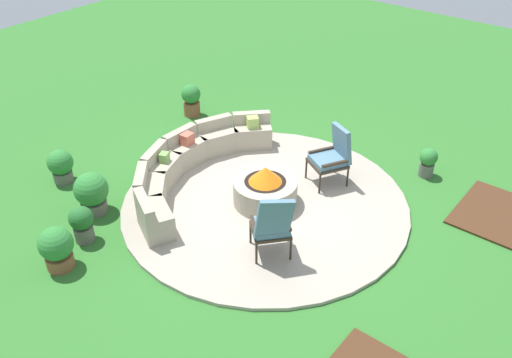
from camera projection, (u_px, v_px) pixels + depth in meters
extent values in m
plane|color=#2D6B28|center=(265.00, 205.00, 9.58)|extent=(24.00, 24.00, 0.00)
cylinder|color=#9E9384|center=(265.00, 203.00, 9.57)|extent=(4.92, 4.92, 0.06)
cube|color=#472B19|center=(507.00, 218.00, 9.24)|extent=(1.54, 1.58, 0.04)
cylinder|color=#9E937F|center=(265.00, 192.00, 9.43)|extent=(1.09, 1.09, 0.43)
cylinder|color=black|center=(265.00, 183.00, 9.33)|extent=(0.71, 0.71, 0.06)
cone|color=orange|center=(265.00, 174.00, 9.23)|extent=(0.57, 0.57, 0.28)
cube|color=#9E937F|center=(252.00, 136.00, 11.00)|extent=(0.84, 0.84, 0.45)
cube|color=#9E937F|center=(251.00, 117.00, 10.94)|extent=(0.64, 0.63, 0.22)
cube|color=#9E937F|center=(217.00, 141.00, 10.82)|extent=(0.85, 0.70, 0.45)
cube|color=#9E937F|center=(214.00, 123.00, 10.74)|extent=(0.74, 0.43, 0.22)
cube|color=#9E937F|center=(187.00, 153.00, 10.45)|extent=(0.75, 0.47, 0.45)
cube|color=#9E937F|center=(180.00, 135.00, 10.34)|extent=(0.74, 0.18, 0.22)
cube|color=#9E937F|center=(163.00, 171.00, 9.93)|extent=(0.85, 0.68, 0.45)
cube|color=#9E937F|center=(154.00, 154.00, 9.78)|extent=(0.75, 0.40, 0.22)
cube|color=#9E937F|center=(152.00, 194.00, 9.34)|extent=(0.85, 0.83, 0.45)
cube|color=#9E937F|center=(141.00, 178.00, 9.15)|extent=(0.66, 0.61, 0.22)
cube|color=#9E937F|center=(156.00, 220.00, 8.76)|extent=(0.73, 0.86, 0.45)
cube|color=#9E937F|center=(144.00, 205.00, 8.53)|extent=(0.48, 0.73, 0.22)
cube|color=#93B756|center=(253.00, 122.00, 10.78)|extent=(0.29, 0.28, 0.22)
cube|color=#BC5B47|center=(187.00, 139.00, 10.24)|extent=(0.23, 0.20, 0.21)
cube|color=#70A34C|center=(164.00, 157.00, 9.74)|extent=(0.21, 0.19, 0.17)
cylinder|color=#2D2319|center=(251.00, 233.00, 8.55)|extent=(0.04, 0.04, 0.38)
cylinder|color=#2D2319|center=(283.00, 229.00, 8.63)|extent=(0.04, 0.04, 0.38)
cylinder|color=#2D2319|center=(256.00, 254.00, 8.15)|extent=(0.04, 0.04, 0.38)
cylinder|color=#2D2319|center=(291.00, 250.00, 8.23)|extent=(0.04, 0.04, 0.38)
cube|color=#2D2319|center=(270.00, 230.00, 8.27)|extent=(0.76, 0.76, 0.05)
cube|color=slate|center=(270.00, 227.00, 8.23)|extent=(0.70, 0.70, 0.09)
cube|color=slate|center=(274.00, 220.00, 7.88)|extent=(0.45, 0.49, 0.75)
cube|color=#2D2319|center=(254.00, 225.00, 8.16)|extent=(0.33, 0.37, 0.04)
cube|color=#2D2319|center=(287.00, 221.00, 8.23)|extent=(0.33, 0.37, 0.04)
cylinder|color=#2D2319|center=(320.00, 184.00, 9.66)|extent=(0.04, 0.04, 0.38)
cylinder|color=#2D2319|center=(306.00, 169.00, 10.06)|extent=(0.04, 0.04, 0.38)
cylinder|color=#2D2319|center=(347.00, 177.00, 9.83)|extent=(0.04, 0.04, 0.38)
cylinder|color=#2D2319|center=(333.00, 163.00, 10.24)|extent=(0.04, 0.04, 0.38)
cube|color=#2D2319|center=(327.00, 163.00, 9.83)|extent=(0.79, 0.78, 0.05)
cube|color=slate|center=(328.00, 160.00, 9.79)|extent=(0.73, 0.72, 0.09)
cube|color=slate|center=(342.00, 143.00, 9.71)|extent=(0.36, 0.56, 0.68)
cube|color=#2D2319|center=(335.00, 164.00, 9.56)|extent=(0.47, 0.29, 0.04)
cube|color=#2D2319|center=(321.00, 150.00, 9.94)|extent=(0.47, 0.29, 0.04)
cylinder|color=#605B56|center=(63.00, 176.00, 10.13)|extent=(0.35, 0.35, 0.21)
sphere|color=#2D7A33|center=(60.00, 162.00, 9.96)|extent=(0.46, 0.46, 0.46)
cylinder|color=#605B56|center=(94.00, 206.00, 9.37)|extent=(0.44, 0.44, 0.22)
sphere|color=#2D7A33|center=(91.00, 189.00, 9.17)|extent=(0.58, 0.58, 0.58)
sphere|color=yellow|center=(93.00, 182.00, 9.16)|extent=(0.20, 0.20, 0.20)
cylinder|color=brown|center=(192.00, 109.00, 12.29)|extent=(0.36, 0.36, 0.31)
sphere|color=#2D7A33|center=(191.00, 94.00, 12.09)|extent=(0.42, 0.42, 0.42)
sphere|color=#DB337A|center=(192.00, 89.00, 12.07)|extent=(0.16, 0.16, 0.16)
cylinder|color=brown|center=(60.00, 261.00, 8.24)|extent=(0.41, 0.41, 0.22)
sphere|color=#2D7A33|center=(56.00, 244.00, 8.05)|extent=(0.51, 0.51, 0.51)
cylinder|color=#605B56|center=(426.00, 170.00, 10.27)|extent=(0.27, 0.27, 0.26)
sphere|color=#2D7A33|center=(429.00, 157.00, 10.12)|extent=(0.33, 0.33, 0.33)
cylinder|color=#605B56|center=(84.00, 233.00, 8.73)|extent=(0.31, 0.31, 0.26)
sphere|color=#236028|center=(81.00, 218.00, 8.56)|extent=(0.38, 0.38, 0.38)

